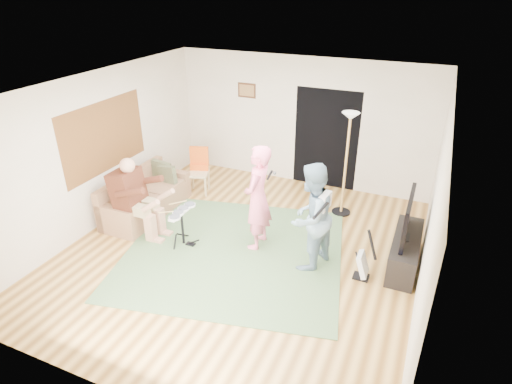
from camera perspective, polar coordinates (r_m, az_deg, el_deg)
floor at (r=7.17m, az=-1.91°, el=-7.85°), size 6.00×6.00×0.00m
walls at (r=6.50m, az=-2.09°, el=1.99°), size 5.50×6.00×2.70m
ceiling at (r=6.06m, az=-2.31°, el=13.66°), size 6.00×6.00×0.00m
window_blinds at (r=8.06m, az=-19.53°, el=6.97°), size 0.00×2.05×2.05m
doorway at (r=9.07m, az=9.30°, el=6.94°), size 2.10×0.00×2.10m
picture_frame at (r=9.40m, az=-1.23°, el=13.39°), size 0.42×0.03×0.32m
area_rug at (r=7.15m, az=-2.95°, el=-7.92°), size 4.09×3.92×0.02m
sofa at (r=8.45m, az=-14.77°, el=-1.04°), size 0.79×1.91×0.77m
drummer at (r=7.63m, az=-15.40°, el=-1.78°), size 0.92×0.51×1.41m
drum_kit at (r=7.30m, az=-9.76°, el=-4.86°), size 0.37×0.65×0.67m
singer at (r=6.86m, az=0.23°, el=-0.82°), size 0.45×0.67×1.79m
microphone at (r=6.60m, az=1.83°, el=2.26°), size 0.06×0.06×0.24m
guitarist at (r=6.45m, az=7.26°, el=-3.36°), size 0.87×0.99×1.72m
guitar_held at (r=6.26m, az=9.17°, el=-1.27°), size 0.19×0.61×0.26m
guitar_spare at (r=6.64m, az=14.10°, el=-9.36°), size 0.31×0.28×0.85m
torchiere_lamp at (r=7.86m, az=12.12°, el=5.96°), size 0.35×0.35×1.98m
dining_chair at (r=9.00m, az=-7.54°, el=2.01°), size 0.51×0.53×0.95m
tv_cabinet at (r=7.12m, az=19.26°, el=-7.44°), size 0.40×1.40×0.50m
television at (r=6.81m, az=19.60°, el=-3.17°), size 0.06×1.08×0.68m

